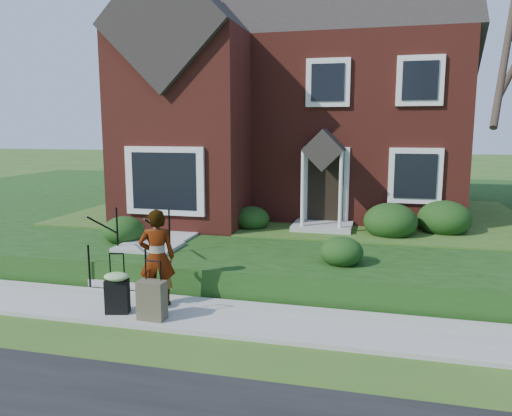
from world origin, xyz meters
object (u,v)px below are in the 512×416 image
(front_steps, at_px, (140,258))
(suitcase_olive, at_px, (152,300))
(woman, at_px, (157,257))
(suitcase_black, at_px, (117,290))

(front_steps, xyz_separation_m, suitcase_olive, (1.42, -2.33, -0.05))
(woman, xyz_separation_m, suitcase_olive, (0.22, -0.71, -0.57))
(front_steps, distance_m, suitcase_black, 2.32)
(front_steps, bearing_deg, suitcase_black, -72.80)
(woman, bearing_deg, suitcase_black, 24.86)
(front_steps, height_order, woman, woman)
(front_steps, relative_size, woman, 1.10)
(front_steps, bearing_deg, suitcase_olive, -58.62)
(woman, height_order, suitcase_olive, woman)
(woman, bearing_deg, front_steps, -76.89)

